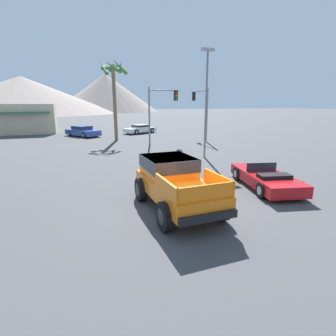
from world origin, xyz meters
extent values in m
plane|color=#424244|center=(0.00, 0.00, 0.00)|extent=(320.00, 320.00, 0.00)
cube|color=orange|center=(-0.06, 0.09, 0.81)|extent=(2.05, 4.52, 0.57)
cube|color=orange|center=(-0.09, 0.98, 1.47)|extent=(1.82, 2.01, 0.74)
cube|color=#1E2833|center=(-0.09, 0.98, 1.60)|extent=(1.86, 2.05, 0.47)
cube|color=orange|center=(-0.95, -1.18, 1.34)|extent=(0.13, 1.79, 0.48)
cube|color=orange|center=(0.89, -1.13, 1.34)|extent=(0.13, 1.79, 0.48)
cube|color=orange|center=(-0.01, -2.01, 1.34)|extent=(1.85, 0.13, 0.48)
cube|color=black|center=(-0.12, 2.37, 0.65)|extent=(1.89, 0.21, 0.24)
cube|color=black|center=(0.00, -2.19, 0.65)|extent=(1.89, 0.21, 0.24)
cylinder|color=black|center=(-1.09, 1.45, 0.47)|extent=(0.33, 0.94, 0.93)
cylinder|color=#232326|center=(-1.09, 1.45, 0.47)|extent=(0.33, 0.52, 0.51)
cylinder|color=black|center=(0.89, 1.50, 0.47)|extent=(0.33, 0.94, 0.93)
cylinder|color=#232326|center=(0.89, 1.50, 0.47)|extent=(0.33, 0.52, 0.51)
cylinder|color=black|center=(-1.02, -1.32, 0.47)|extent=(0.33, 0.94, 0.93)
cylinder|color=#232326|center=(-1.02, -1.32, 0.47)|extent=(0.33, 0.52, 0.51)
cylinder|color=black|center=(0.97, -1.27, 0.47)|extent=(0.33, 0.94, 0.93)
cylinder|color=#232326|center=(0.97, -1.27, 0.47)|extent=(0.33, 0.52, 0.51)
cube|color=#B21419|center=(4.80, 1.15, 0.43)|extent=(2.67, 4.63, 0.50)
cube|color=#1E2833|center=(4.90, 1.61, 0.88)|extent=(1.46, 0.39, 0.39)
cube|color=black|center=(4.63, 0.41, 0.76)|extent=(1.50, 0.90, 0.16)
cylinder|color=black|center=(4.28, 2.65, 0.33)|extent=(0.36, 0.70, 0.67)
cylinder|color=#9E9EA3|center=(4.28, 2.65, 0.33)|extent=(0.31, 0.41, 0.37)
cylinder|color=black|center=(5.91, 2.28, 0.33)|extent=(0.36, 0.70, 0.67)
cylinder|color=#9E9EA3|center=(5.91, 2.28, 0.33)|extent=(0.31, 0.41, 0.37)
cylinder|color=black|center=(3.68, 0.02, 0.33)|extent=(0.36, 0.70, 0.67)
cylinder|color=#9E9EA3|center=(3.68, 0.02, 0.33)|extent=(0.31, 0.41, 0.37)
cylinder|color=black|center=(5.31, -0.35, 0.33)|extent=(0.36, 0.70, 0.67)
cylinder|color=#9E9EA3|center=(5.31, -0.35, 0.33)|extent=(0.31, 0.41, 0.37)
cube|color=#334C9E|center=(-2.45, 24.49, 0.47)|extent=(4.08, 4.84, 0.60)
cube|color=#334C9E|center=(-2.51, 24.59, 1.00)|extent=(2.42, 2.50, 0.46)
cube|color=#1E2833|center=(-2.51, 24.59, 1.05)|extent=(2.47, 2.56, 0.28)
cylinder|color=black|center=(-0.92, 23.80, 0.30)|extent=(0.52, 0.62, 0.60)
cylinder|color=#9E9EA3|center=(-0.92, 23.80, 0.30)|extent=(0.38, 0.40, 0.33)
cylinder|color=black|center=(-2.40, 22.82, 0.30)|extent=(0.52, 0.62, 0.60)
cylinder|color=#9E9EA3|center=(-2.40, 22.82, 0.30)|extent=(0.38, 0.40, 0.33)
cylinder|color=black|center=(-2.50, 26.17, 0.30)|extent=(0.52, 0.62, 0.60)
cylinder|color=#9E9EA3|center=(-2.50, 26.17, 0.30)|extent=(0.38, 0.40, 0.33)
cylinder|color=black|center=(-3.98, 25.19, 0.30)|extent=(0.52, 0.62, 0.60)
cylinder|color=#9E9EA3|center=(-3.98, 25.19, 0.30)|extent=(0.38, 0.40, 0.33)
cube|color=white|center=(4.76, 25.41, 0.45)|extent=(4.68, 3.55, 0.52)
cube|color=white|center=(4.85, 25.46, 0.91)|extent=(2.33, 2.21, 0.41)
cube|color=#1E2833|center=(4.85, 25.46, 0.96)|extent=(2.38, 2.26, 0.25)
cylinder|color=black|center=(3.94, 24.04, 0.34)|extent=(0.70, 0.50, 0.67)
cylinder|color=#9E9EA3|center=(3.94, 24.04, 0.34)|extent=(0.44, 0.38, 0.37)
cylinder|color=black|center=(3.17, 25.54, 0.34)|extent=(0.70, 0.50, 0.67)
cylinder|color=#9E9EA3|center=(3.17, 25.54, 0.34)|extent=(0.44, 0.38, 0.37)
cylinder|color=black|center=(6.34, 25.28, 0.34)|extent=(0.70, 0.50, 0.67)
cylinder|color=#9E9EA3|center=(6.34, 25.28, 0.34)|extent=(0.44, 0.38, 0.37)
cylinder|color=black|center=(5.58, 26.77, 0.34)|extent=(0.70, 0.50, 0.67)
cylinder|color=#9E9EA3|center=(5.58, 26.77, 0.34)|extent=(0.44, 0.38, 0.37)
cylinder|color=slate|center=(3.35, 15.84, 2.64)|extent=(0.16, 0.16, 5.28)
cylinder|color=slate|center=(4.87, 15.84, 5.03)|extent=(3.03, 0.11, 0.11)
cube|color=black|center=(6.02, 15.84, 4.53)|extent=(0.34, 0.26, 0.90)
sphere|color=red|center=(6.02, 15.69, 4.80)|extent=(0.20, 0.20, 0.20)
sphere|color=orange|center=(6.02, 15.69, 4.53)|extent=(0.20, 0.20, 0.20)
sphere|color=green|center=(6.02, 15.69, 4.26)|extent=(0.20, 0.20, 0.20)
cylinder|color=slate|center=(9.26, 15.51, 2.66)|extent=(0.16, 0.16, 5.31)
cylinder|color=slate|center=(9.26, 17.32, 5.06)|extent=(0.11, 3.63, 0.11)
cube|color=black|center=(9.26, 18.70, 4.56)|extent=(0.26, 0.34, 0.90)
sphere|color=red|center=(9.41, 18.70, 4.83)|extent=(0.20, 0.20, 0.20)
sphere|color=orange|center=(9.41, 18.70, 4.56)|extent=(0.20, 0.20, 0.20)
sphere|color=green|center=(9.41, 18.70, 4.29)|extent=(0.20, 0.20, 0.20)
cylinder|color=slate|center=(5.38, 8.41, 3.60)|extent=(0.14, 0.14, 7.21)
cube|color=#99999E|center=(5.38, 8.41, 7.31)|extent=(0.90, 0.24, 0.20)
cylinder|color=brown|center=(0.75, 19.68, 3.80)|extent=(0.36, 0.50, 7.60)
cone|color=#427533|center=(1.48, 19.53, 7.38)|extent=(0.51, 1.44, 1.11)
cone|color=#427533|center=(1.11, 20.27, 7.42)|extent=(1.50, 1.03, 0.97)
cone|color=#427533|center=(0.63, 20.44, 7.44)|extent=(1.74, 0.60, 0.92)
cone|color=#427533|center=(0.01, 19.97, 7.43)|extent=(1.05, 1.65, 0.95)
cone|color=#427533|center=(-0.24, 19.34, 7.25)|extent=(0.83, 1.87, 1.56)
cone|color=#427533|center=(0.52, 18.89, 7.35)|extent=(1.47, 0.78, 1.19)
cone|color=#427533|center=(1.27, 18.75, 7.30)|extent=(1.78, 1.27, 1.42)
cube|color=beige|center=(-10.85, 31.20, 1.89)|extent=(10.50, 6.14, 3.77)
cube|color=#286B4C|center=(-10.85, 27.78, 2.72)|extent=(9.45, 0.70, 0.20)
cone|color=gray|center=(11.89, 118.98, 8.38)|extent=(47.51, 47.51, 16.75)
cone|color=gray|center=(-20.58, 106.11, 6.81)|extent=(69.46, 69.46, 13.62)
cone|color=gray|center=(-21.65, 109.38, 5.79)|extent=(65.56, 65.56, 11.57)
camera|label=1|loc=(-3.45, -8.36, 3.85)|focal=28.00mm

